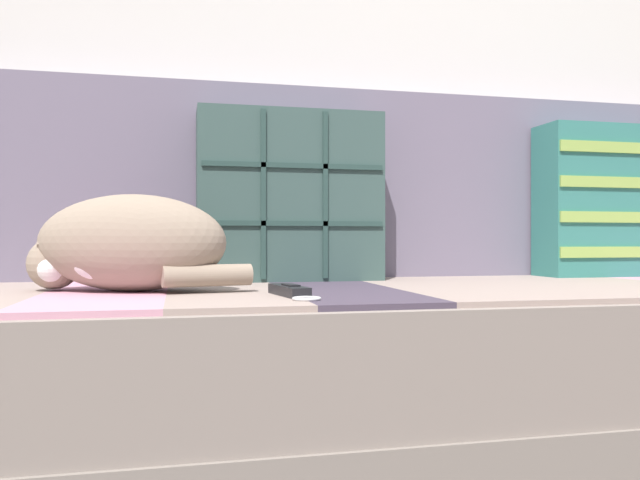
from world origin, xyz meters
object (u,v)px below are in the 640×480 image
(throw_pillow_striped, at_px, (610,201))
(sleeping_cat, at_px, (126,245))
(throw_pillow_quilted, at_px, (290,196))
(game_remote_far, at_px, (290,291))
(couch, at_px, (429,369))

(throw_pillow_striped, bearing_deg, sleeping_cat, -168.82)
(throw_pillow_quilted, xyz_separation_m, sleeping_cat, (-0.37, -0.25, -0.12))
(throw_pillow_quilted, bearing_deg, game_remote_far, -99.89)
(throw_pillow_striped, xyz_separation_m, sleeping_cat, (-1.28, -0.25, -0.12))
(throw_pillow_quilted, height_order, sleeping_cat, throw_pillow_quilted)
(couch, bearing_deg, throw_pillow_quilted, 143.57)
(throw_pillow_striped, xyz_separation_m, game_remote_far, (-0.98, -0.42, -0.20))
(couch, bearing_deg, sleeping_cat, -175.98)
(couch, xyz_separation_m, sleeping_cat, (-0.65, -0.05, 0.28))
(couch, distance_m, throw_pillow_striped, 0.77)
(throw_pillow_quilted, bearing_deg, sleeping_cat, -145.58)
(couch, bearing_deg, throw_pillow_striped, 18.23)
(couch, relative_size, throw_pillow_quilted, 4.83)
(sleeping_cat, distance_m, game_remote_far, 0.35)
(couch, xyz_separation_m, game_remote_far, (-0.35, -0.22, 0.20))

